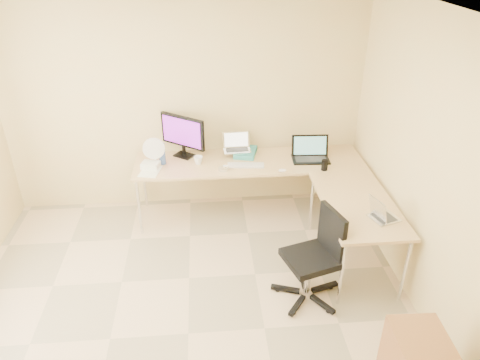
{
  "coord_description": "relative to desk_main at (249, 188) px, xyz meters",
  "views": [
    {
      "loc": [
        0.21,
        -2.82,
        3.1
      ],
      "look_at": [
        0.55,
        1.1,
        0.9
      ],
      "focal_mm": 33.88,
      "sensor_mm": 36.0,
      "label": 1
    }
  ],
  "objects": [
    {
      "name": "floor",
      "position": [
        -0.72,
        -1.85,
        -0.36
      ],
      "size": [
        4.5,
        4.5,
        0.0
      ],
      "primitive_type": "plane",
      "color": "tan",
      "rests_on": "ground"
    },
    {
      "name": "ceiling",
      "position": [
        -0.72,
        -1.85,
        2.24
      ],
      "size": [
        4.5,
        4.5,
        0.0
      ],
      "primitive_type": "plane",
      "rotation": [
        3.14,
        0.0,
        0.0
      ],
      "color": "white",
      "rests_on": "ground"
    },
    {
      "name": "wall_back",
      "position": [
        -0.72,
        0.4,
        0.93
      ],
      "size": [
        4.5,
        0.0,
        4.5
      ],
      "primitive_type": "plane",
      "rotation": [
        1.57,
        0.0,
        0.0
      ],
      "color": "#D0C084",
      "rests_on": "ground"
    },
    {
      "name": "wall_right",
      "position": [
        1.38,
        -1.85,
        0.93
      ],
      "size": [
        0.0,
        4.5,
        4.5
      ],
      "primitive_type": "plane",
      "rotation": [
        1.57,
        0.0,
        -1.57
      ],
      "color": "#D0C084",
      "rests_on": "ground"
    },
    {
      "name": "desk_main",
      "position": [
        0.0,
        0.0,
        0.0
      ],
      "size": [
        2.65,
        0.7,
        0.73
      ],
      "primitive_type": "cube",
      "color": "tan",
      "rests_on": "ground"
    },
    {
      "name": "desk_return",
      "position": [
        0.98,
        -1.0,
        0.0
      ],
      "size": [
        0.7,
        1.3,
        0.73
      ],
      "primitive_type": "cube",
      "color": "tan",
      "rests_on": "ground"
    },
    {
      "name": "monitor",
      "position": [
        -0.76,
        0.2,
        0.62
      ],
      "size": [
        0.59,
        0.5,
        0.51
      ],
      "primitive_type": "cube",
      "rotation": [
        0.0,
        0.0,
        -0.63
      ],
      "color": "black",
      "rests_on": "desk_main"
    },
    {
      "name": "book_stack",
      "position": [
        -0.03,
        0.18,
        0.39
      ],
      "size": [
        0.32,
        0.38,
        0.05
      ],
      "primitive_type": "cube",
      "rotation": [
        0.0,
        0.0,
        -0.26
      ],
      "color": "#287873",
      "rests_on": "desk_main"
    },
    {
      "name": "laptop_center",
      "position": [
        -0.13,
        0.18,
        0.52
      ],
      "size": [
        0.33,
        0.26,
        0.21
      ],
      "primitive_type": "cube",
      "rotation": [
        0.0,
        0.0,
        0.05
      ],
      "color": "silver",
      "rests_on": "desk_main"
    },
    {
      "name": "laptop_black",
      "position": [
        0.71,
        -0.04,
        0.5
      ],
      "size": [
        0.44,
        0.34,
        0.27
      ],
      "primitive_type": "cube",
      "rotation": [
        0.0,
        0.0,
        -0.05
      ],
      "color": "black",
      "rests_on": "desk_main"
    },
    {
      "name": "keyboard",
      "position": [
        -0.05,
        -0.13,
        0.37
      ],
      "size": [
        0.43,
        0.15,
        0.02
      ],
      "primitive_type": "cube",
      "rotation": [
        0.0,
        0.0,
        -0.09
      ],
      "color": "silver",
      "rests_on": "desk_main"
    },
    {
      "name": "mouse",
      "position": [
        0.34,
        -0.3,
        0.38
      ],
      "size": [
        0.1,
        0.07,
        0.03
      ],
      "primitive_type": "ellipsoid",
      "rotation": [
        0.0,
        0.0,
        -0.17
      ],
      "color": "silver",
      "rests_on": "desk_main"
    },
    {
      "name": "mug",
      "position": [
        -0.59,
        -0.03,
        0.41
      ],
      "size": [
        0.11,
        0.11,
        0.1
      ],
      "primitive_type": "imported",
      "rotation": [
        0.0,
        0.0,
        -0.08
      ],
      "color": "white",
      "rests_on": "desk_main"
    },
    {
      "name": "cd_stack",
      "position": [
        -0.31,
        -0.2,
        0.38
      ],
      "size": [
        0.14,
        0.14,
        0.03
      ],
      "primitive_type": "cylinder",
      "rotation": [
        0.0,
        0.0,
        0.14
      ],
      "color": "silver",
      "rests_on": "desk_main"
    },
    {
      "name": "water_bottle",
      "position": [
        -1.0,
        0.01,
        0.49
      ],
      "size": [
        0.09,
        0.09,
        0.25
      ],
      "primitive_type": "cylinder",
      "rotation": [
        0.0,
        0.0,
        -0.32
      ],
      "color": "#4062A2",
      "rests_on": "desk_main"
    },
    {
      "name": "papers",
      "position": [
        -1.13,
        -0.17,
        0.37
      ],
      "size": [
        0.26,
        0.33,
        0.01
      ],
      "primitive_type": "cube",
      "rotation": [
        0.0,
        0.0,
        -0.22
      ],
      "color": "white",
      "rests_on": "desk_main"
    },
    {
      "name": "white_box",
      "position": [
        -1.13,
        -0.08,
        0.4
      ],
      "size": [
        0.22,
        0.19,
        0.07
      ],
      "primitive_type": "cube",
      "rotation": [
        0.0,
        0.0,
        -0.27
      ],
      "color": "silver",
      "rests_on": "desk_main"
    },
    {
      "name": "desk_fan",
      "position": [
        -1.08,
        0.0,
        0.52
      ],
      "size": [
        0.26,
        0.26,
        0.31
      ],
      "primitive_type": "cylinder",
      "rotation": [
        0.0,
        0.0,
        0.07
      ],
      "color": "white",
      "rests_on": "desk_main"
    },
    {
      "name": "black_cup",
      "position": [
        0.81,
        -0.3,
        0.43
      ],
      "size": [
        0.08,
        0.08,
        0.12
      ],
      "primitive_type": "cylinder",
      "rotation": [
        0.0,
        0.0,
        -0.1
      ],
      "color": "black",
      "rests_on": "desk_main"
    },
    {
      "name": "laptop_return",
      "position": [
        1.13,
        -1.3,
        0.46
      ],
      "size": [
        0.34,
        0.31,
        0.19
      ],
      "primitive_type": "cube",
      "rotation": [
        0.0,
        0.0,
        1.9
      ],
      "color": "silver",
      "rests_on": "desk_return"
    },
    {
      "name": "office_chair",
      "position": [
        0.4,
        -1.47,
        0.14
      ],
      "size": [
        0.69,
        0.69,
        0.93
      ],
      "primitive_type": "cube",
      "rotation": [
        0.0,
        0.0,
        0.3
      ],
      "color": "black",
      "rests_on": "ground"
    }
  ]
}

